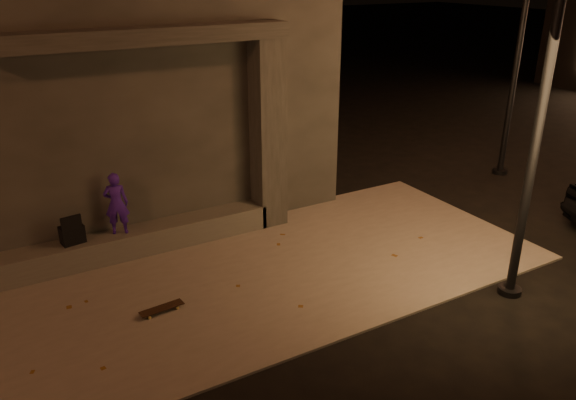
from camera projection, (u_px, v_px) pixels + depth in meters
ground at (288, 350)px, 7.59m from camera, size 120.00×120.00×0.00m
sidewalk at (228, 282)px, 9.19m from camera, size 11.00×4.40×0.04m
building at (86, 84)px, 11.33m from camera, size 9.00×5.10×5.22m
ledge at (107, 247)px, 9.81m from camera, size 6.00×0.55×0.45m
column at (268, 135)px, 10.67m from camera, size 0.55×0.55×3.60m
canopy at (143, 36)px, 8.95m from camera, size 5.00×0.70×0.28m
skateboarder at (116, 203)px, 9.62m from camera, size 0.47×0.38×1.11m
backpack at (72, 233)px, 9.40m from camera, size 0.41×0.30×0.53m
skateboard at (162, 308)px, 8.34m from camera, size 0.68×0.23×0.07m
street_lamp_0 at (558, 17)px, 7.31m from camera, size 0.36×0.36×7.40m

